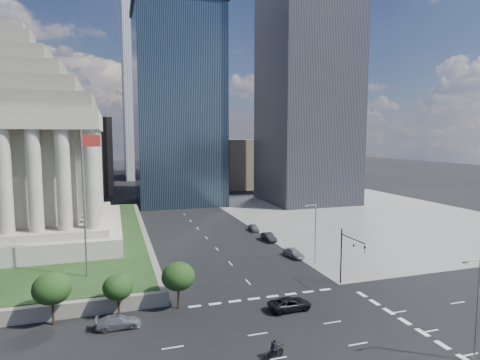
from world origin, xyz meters
name	(u,v)px	position (x,y,z in m)	size (l,w,h in m)	color
ground	(171,200)	(0.00, 100.00, 0.00)	(500.00, 500.00, 0.00)	black
sidewalk_ne	(360,214)	(46.00, 60.00, 0.01)	(68.00, 90.00, 0.03)	slate
war_memorial	(19,134)	(-34.00, 48.00, 21.40)	(34.00, 34.00, 39.00)	gray
flagpole	(85,195)	(-21.83, 24.00, 13.11)	(2.52, 0.24, 20.00)	slate
midrise_glass	(178,108)	(2.00, 95.00, 30.00)	(26.00, 26.00, 60.00)	black
highrise_ne	(308,45)	(42.00, 85.00, 50.00)	(26.00, 28.00, 100.00)	black
building_filler_ne	(236,163)	(32.00, 130.00, 10.00)	(20.00, 30.00, 20.00)	brown
building_filler_nw	(80,156)	(-30.00, 130.00, 14.00)	(24.00, 30.00, 28.00)	brown
traffic_signal_ne	(348,251)	(12.50, 13.70, 5.25)	(0.30, 5.74, 8.00)	black
street_lamp_south	(476,303)	(13.33, -6.00, 5.66)	(2.13, 0.22, 10.00)	slate
street_lamp_north	(315,230)	(13.33, 25.00, 5.66)	(2.13, 0.22, 10.00)	slate
pickup_truck	(290,304)	(1.82, 9.52, 0.74)	(2.47, 5.36, 1.49)	black
suv_grey	(118,322)	(-18.09, 10.95, 0.71)	(4.88, 1.99, 1.42)	slate
parked_sedan_near	(294,253)	(11.50, 28.96, 0.79)	(4.66, 1.87, 1.59)	gray
parked_sedan_mid	(269,237)	(11.50, 40.75, 0.79)	(4.81, 1.68, 1.59)	black
parked_sedan_far	(254,228)	(11.50, 49.85, 0.75)	(1.77, 4.40, 1.50)	slate
motorcycle_trail	(274,349)	(-4.19, 0.08, 0.93)	(2.49, 0.68, 1.85)	black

